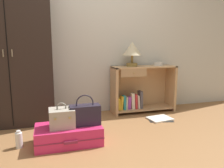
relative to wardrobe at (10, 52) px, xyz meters
name	(u,v)px	position (x,y,z in m)	size (l,w,h in m)	color
ground_plane	(114,153)	(1.06, -1.20, -0.98)	(9.00, 9.00, 0.00)	olive
back_wall	(86,30)	(1.06, 0.30, 0.32)	(6.40, 0.10, 2.60)	beige
wardrobe	(10,52)	(0.00, 0.00, 0.00)	(1.05, 0.47, 1.95)	black
bookshelf	(141,89)	(1.89, 0.07, -0.62)	(1.03, 0.34, 0.74)	tan
table_lamp	(132,50)	(1.73, 0.06, 0.02)	(0.29, 0.29, 0.38)	olive
bowl	(159,64)	(2.19, 0.07, -0.21)	(0.14, 0.14, 0.06)	silver
suitcase_large	(69,134)	(0.64, -0.84, -0.87)	(0.72, 0.43, 0.20)	#DB2860
train_case	(62,118)	(0.58, -0.86, -0.67)	(0.27, 0.24, 0.27)	#A89E8E
handbag	(85,114)	(0.83, -0.86, -0.66)	(0.33, 0.15, 0.34)	#231E2D
bottle	(19,140)	(0.13, -0.81, -0.89)	(0.07, 0.07, 0.19)	white
open_book_on_floor	(160,119)	(2.00, -0.39, -0.97)	(0.40, 0.35, 0.02)	white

